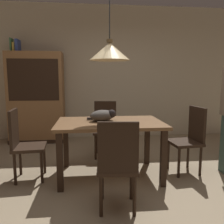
{
  "coord_description": "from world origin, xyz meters",
  "views": [
    {
      "loc": [
        -0.37,
        -2.58,
        1.31
      ],
      "look_at": [
        -0.03,
        0.62,
        0.85
      ],
      "focal_mm": 36.94,
      "sensor_mm": 36.0,
      "label": 1
    }
  ],
  "objects_px": {
    "chair_right_side": "(190,137)",
    "cat_sleeping": "(103,115)",
    "chair_far_back": "(105,126)",
    "book_green_slim": "(12,45)",
    "pendant_lamp": "(110,51)",
    "book_blue_wide": "(18,46)",
    "chair_near_front": "(118,162)",
    "book_yellow_short": "(15,47)",
    "hutch_bookcase": "(37,100)",
    "chair_left_side": "(23,141)",
    "dining_table": "(110,129)"
  },
  "relations": [
    {
      "from": "chair_right_side",
      "to": "cat_sleeping",
      "type": "bearing_deg",
      "value": 177.71
    },
    {
      "from": "chair_far_back",
      "to": "book_green_slim",
      "type": "relative_size",
      "value": 3.58
    },
    {
      "from": "pendant_lamp",
      "to": "book_blue_wide",
      "type": "distance_m",
      "value": 2.54
    },
    {
      "from": "chair_right_side",
      "to": "book_green_slim",
      "type": "relative_size",
      "value": 3.58
    },
    {
      "from": "chair_near_front",
      "to": "book_blue_wide",
      "type": "distance_m",
      "value": 3.55
    },
    {
      "from": "pendant_lamp",
      "to": "book_yellow_short",
      "type": "bearing_deg",
      "value": 132.2
    },
    {
      "from": "chair_near_front",
      "to": "chair_right_side",
      "type": "xyz_separation_m",
      "value": [
        1.14,
        0.89,
        0.0
      ]
    },
    {
      "from": "pendant_lamp",
      "to": "hutch_bookcase",
      "type": "xyz_separation_m",
      "value": [
        -1.34,
        1.9,
        -0.77
      ]
    },
    {
      "from": "chair_left_side",
      "to": "book_blue_wide",
      "type": "relative_size",
      "value": 3.88
    },
    {
      "from": "chair_far_back",
      "to": "book_blue_wide",
      "type": "bearing_deg",
      "value": 148.43
    },
    {
      "from": "chair_left_side",
      "to": "book_yellow_short",
      "type": "height_order",
      "value": "book_yellow_short"
    },
    {
      "from": "chair_right_side",
      "to": "book_blue_wide",
      "type": "height_order",
      "value": "book_blue_wide"
    },
    {
      "from": "chair_near_front",
      "to": "pendant_lamp",
      "type": "relative_size",
      "value": 0.72
    },
    {
      "from": "chair_right_side",
      "to": "book_yellow_short",
      "type": "relative_size",
      "value": 4.65
    },
    {
      "from": "chair_far_back",
      "to": "book_yellow_short",
      "type": "bearing_deg",
      "value": 149.4
    },
    {
      "from": "dining_table",
      "to": "pendant_lamp",
      "type": "bearing_deg",
      "value": 126.87
    },
    {
      "from": "chair_right_side",
      "to": "book_blue_wide",
      "type": "relative_size",
      "value": 3.88
    },
    {
      "from": "cat_sleeping",
      "to": "book_green_slim",
      "type": "height_order",
      "value": "book_green_slim"
    },
    {
      "from": "cat_sleeping",
      "to": "chair_near_front",
      "type": "bearing_deg",
      "value": -85.35
    },
    {
      "from": "chair_left_side",
      "to": "pendant_lamp",
      "type": "height_order",
      "value": "pendant_lamp"
    },
    {
      "from": "chair_right_side",
      "to": "pendant_lamp",
      "type": "relative_size",
      "value": 0.72
    },
    {
      "from": "cat_sleeping",
      "to": "book_blue_wide",
      "type": "xyz_separation_m",
      "value": [
        -1.58,
        1.85,
        1.14
      ]
    },
    {
      "from": "chair_near_front",
      "to": "hutch_bookcase",
      "type": "relative_size",
      "value": 0.5
    },
    {
      "from": "dining_table",
      "to": "cat_sleeping",
      "type": "xyz_separation_m",
      "value": [
        -0.08,
        0.06,
        0.18
      ]
    },
    {
      "from": "chair_left_side",
      "to": "cat_sleeping",
      "type": "bearing_deg",
      "value": 3.42
    },
    {
      "from": "cat_sleeping",
      "to": "chair_left_side",
      "type": "bearing_deg",
      "value": -176.58
    },
    {
      "from": "cat_sleeping",
      "to": "book_blue_wide",
      "type": "distance_m",
      "value": 2.68
    },
    {
      "from": "chair_near_front",
      "to": "pendant_lamp",
      "type": "xyz_separation_m",
      "value": [
        0.01,
        0.88,
        1.15
      ]
    },
    {
      "from": "book_yellow_short",
      "to": "book_blue_wide",
      "type": "height_order",
      "value": "book_blue_wide"
    },
    {
      "from": "chair_right_side",
      "to": "chair_far_back",
      "type": "relative_size",
      "value": 1.0
    },
    {
      "from": "chair_far_back",
      "to": "hutch_bookcase",
      "type": "relative_size",
      "value": 0.5
    },
    {
      "from": "dining_table",
      "to": "book_yellow_short",
      "type": "xyz_separation_m",
      "value": [
        -1.72,
        1.9,
        1.29
      ]
    },
    {
      "from": "cat_sleeping",
      "to": "book_blue_wide",
      "type": "relative_size",
      "value": 1.7
    },
    {
      "from": "chair_near_front",
      "to": "book_blue_wide",
      "type": "bearing_deg",
      "value": 120.73
    },
    {
      "from": "chair_left_side",
      "to": "book_yellow_short",
      "type": "distance_m",
      "value": 2.46
    },
    {
      "from": "book_blue_wide",
      "to": "chair_left_side",
      "type": "bearing_deg",
      "value": -74.43
    },
    {
      "from": "chair_far_back",
      "to": "book_yellow_short",
      "type": "distance_m",
      "value": 2.47
    },
    {
      "from": "chair_left_side",
      "to": "cat_sleeping",
      "type": "xyz_separation_m",
      "value": [
        1.04,
        0.06,
        0.32
      ]
    },
    {
      "from": "chair_near_front",
      "to": "hutch_bookcase",
      "type": "distance_m",
      "value": 3.1
    },
    {
      "from": "book_blue_wide",
      "to": "book_yellow_short",
      "type": "bearing_deg",
      "value": 180.0
    },
    {
      "from": "pendant_lamp",
      "to": "chair_far_back",
      "type": "bearing_deg",
      "value": 89.59
    },
    {
      "from": "book_blue_wide",
      "to": "book_green_slim",
      "type": "bearing_deg",
      "value": 180.0
    },
    {
      "from": "dining_table",
      "to": "chair_near_front",
      "type": "bearing_deg",
      "value": -90.47
    },
    {
      "from": "chair_left_side",
      "to": "pendant_lamp",
      "type": "relative_size",
      "value": 0.72
    },
    {
      "from": "chair_left_side",
      "to": "book_blue_wide",
      "type": "bearing_deg",
      "value": 105.57
    },
    {
      "from": "book_green_slim",
      "to": "pendant_lamp",
      "type": "bearing_deg",
      "value": -46.97
    },
    {
      "from": "book_yellow_short",
      "to": "chair_near_front",
      "type": "bearing_deg",
      "value": -58.29
    },
    {
      "from": "chair_far_back",
      "to": "pendant_lamp",
      "type": "xyz_separation_m",
      "value": [
        -0.01,
        -0.88,
        1.15
      ]
    },
    {
      "from": "dining_table",
      "to": "book_green_slim",
      "type": "xyz_separation_m",
      "value": [
        -1.78,
        1.9,
        1.33
      ]
    },
    {
      "from": "chair_right_side",
      "to": "book_green_slim",
      "type": "xyz_separation_m",
      "value": [
        -2.9,
        1.89,
        1.47
      ]
    }
  ]
}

